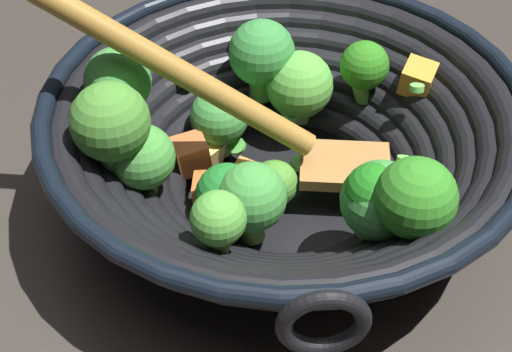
# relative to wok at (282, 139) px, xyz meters

# --- Properties ---
(ground_plane) EXTENTS (4.00, 4.00, 0.00)m
(ground_plane) POSITION_rel_wok_xyz_m (-0.00, 0.00, -0.07)
(ground_plane) COLOR #332D28
(wok) EXTENTS (0.38, 0.37, 0.20)m
(wok) POSITION_rel_wok_xyz_m (0.00, 0.00, 0.00)
(wok) COLOR black
(wok) RESTS_ON ground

